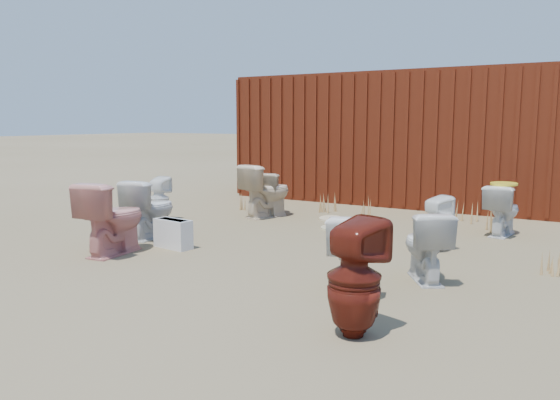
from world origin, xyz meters
The scene contains 22 objects.
ground centered at (0.00, 0.00, 0.00)m, with size 100.00×100.00×0.00m, color brown.
shipping_container centered at (0.00, 5.20, 1.20)m, with size 6.00×2.40×2.40m, color #4D160C.
toilet_front_a centered at (-1.63, 0.02, 0.39)m, with size 0.43×0.76×0.77m, color silver.
toilet_front_pink centered at (-1.37, -0.85, 0.42)m, with size 0.47×0.83×0.85m, color tan.
toilet_front_c centered at (1.57, -0.76, 0.36)m, with size 0.40×0.71×0.72m, color white.
toilet_front_maroon centered at (1.98, -1.72, 0.43)m, with size 0.38×0.39×0.85m, color #611B10.
toilet_front_e centered at (2.02, -0.08, 0.34)m, with size 0.38×0.67×0.69m, color silver.
toilet_back_a centered at (-2.38, 0.98, 0.34)m, with size 0.31×0.31×0.68m, color white.
toilet_back_beige_left centered at (-1.20, 2.38, 0.35)m, with size 0.39×0.69×0.70m, color tan.
toilet_back_beige_right centered at (-1.16, 2.13, 0.42)m, with size 0.47×0.83×0.85m, color beige.
toilet_back_yellowlid centered at (2.32, 2.55, 0.34)m, with size 0.38×0.67×0.68m, color white.
toilet_back_e centered at (1.79, 1.18, 0.33)m, with size 0.30×0.30×0.66m, color white.
yellow_lid centered at (2.32, 2.55, 0.70)m, with size 0.35×0.43×0.03m, color gold.
loose_tank centered at (-0.98, -0.28, 0.17)m, with size 0.50×0.20×0.35m, color silver.
loose_lid_near centered at (0.19, 1.85, 0.01)m, with size 0.38×0.49×0.02m, color #C6BE90.
loose_lid_far centered at (-0.18, 2.47, 0.01)m, with size 0.36×0.47×0.02m, color beige.
weed_clump_a centered at (-1.82, 2.64, 0.13)m, with size 0.36×0.36×0.26m, color #A57B42.
weed_clump_b centered at (0.33, 2.71, 0.15)m, with size 0.32×0.32×0.31m, color #A57B42.
weed_clump_c centered at (2.25, 2.68, 0.18)m, with size 0.36×0.36×0.36m, color #A57B42.
weed_clump_d centered at (-0.57, 3.05, 0.15)m, with size 0.30×0.30×0.30m, color #A57B42.
weed_clump_e centered at (1.69, 3.32, 0.14)m, with size 0.34×0.34×0.29m, color #A57B42.
weed_clump_f centered at (3.02, 0.77, 0.11)m, with size 0.28×0.28×0.23m, color #A57B42.
Camera 1 is at (3.43, -5.18, 1.52)m, focal length 35.00 mm.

